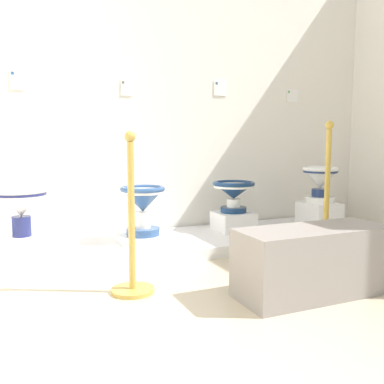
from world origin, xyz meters
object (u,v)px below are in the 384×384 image
(antique_toilet_broad_patterned, at_px, (234,191))
(plinth_block_squat_floral, at_px, (143,238))
(plinth_block_rightmost, at_px, (23,249))
(plinth_block_broad_patterned, at_px, (233,221))
(info_placard_second, at_px, (127,87))
(antique_toilet_squat_floral, at_px, (143,202))
(plinth_block_pale_glazed, at_px, (319,214))
(info_placard_third, at_px, (220,88))
(info_placard_fourth, at_px, (292,96))
(stanchion_post_near_right, at_px, (326,218))
(antique_toilet_pale_glazed, at_px, (320,180))
(info_placard_first, at_px, (17,79))
(stanchion_post_near_left, at_px, (132,247))
(museum_bench, at_px, (313,261))
(antique_toilet_rightmost, at_px, (21,204))

(antique_toilet_broad_patterned, bearing_deg, plinth_block_squat_floral, -173.38)
(plinth_block_rightmost, bearing_deg, antique_toilet_broad_patterned, 4.99)
(plinth_block_broad_patterned, relative_size, info_placard_second, 2.37)
(antique_toilet_squat_floral, relative_size, plinth_block_pale_glazed, 1.13)
(antique_toilet_broad_patterned, height_order, info_placard_third, info_placard_third)
(info_placard_fourth, height_order, stanchion_post_near_right, info_placard_fourth)
(plinth_block_rightmost, distance_m, antique_toilet_pale_glazed, 2.69)
(plinth_block_rightmost, height_order, info_placard_second, info_placard_second)
(stanchion_post_near_right, bearing_deg, info_placard_third, 103.66)
(info_placard_first, bearing_deg, plinth_block_pale_glazed, -10.58)
(antique_toilet_pale_glazed, bearing_deg, info_placard_second, 164.30)
(plinth_block_pale_glazed, bearing_deg, stanchion_post_near_left, -158.69)
(plinth_block_broad_patterned, distance_m, stanchion_post_near_right, 0.92)
(plinth_block_rightmost, distance_m, info_placard_third, 2.29)
(info_placard_fourth, relative_size, stanchion_post_near_right, 0.13)
(plinth_block_broad_patterned, height_order, museum_bench, museum_bench)
(stanchion_post_near_left, bearing_deg, antique_toilet_squat_floral, 69.11)
(info_placard_second, xyz_separation_m, info_placard_fourth, (1.76, 0.00, 0.01))
(plinth_block_squat_floral, xyz_separation_m, info_placard_first, (-0.88, 0.45, 1.27))
(museum_bench, bearing_deg, info_placard_third, 80.60)
(info_placard_second, relative_size, stanchion_post_near_right, 0.13)
(info_placard_second, xyz_separation_m, museum_bench, (0.63, -1.76, -1.17))
(plinth_block_rightmost, bearing_deg, plinth_block_broad_patterned, 4.99)
(antique_toilet_squat_floral, relative_size, museum_bench, 0.43)
(stanchion_post_near_right, relative_size, museum_bench, 1.14)
(antique_toilet_pale_glazed, height_order, museum_bench, antique_toilet_pale_glazed)
(stanchion_post_near_left, distance_m, stanchion_post_near_right, 1.55)
(info_placard_second, height_order, info_placard_fourth, info_placard_fourth)
(stanchion_post_near_left, xyz_separation_m, museum_bench, (0.96, -0.46, -0.08))
(plinth_block_broad_patterned, xyz_separation_m, antique_toilet_pale_glazed, (0.86, -0.15, 0.36))
(info_placard_second, bearing_deg, antique_toilet_squat_floral, -90.39)
(info_placard_first, bearing_deg, antique_toilet_pale_glazed, -10.58)
(info_placard_third, height_order, stanchion_post_near_right, info_placard_third)
(museum_bench, bearing_deg, stanchion_post_near_right, 44.11)
(stanchion_post_near_left, bearing_deg, antique_toilet_broad_patterned, 38.19)
(antique_toilet_squat_floral, bearing_deg, antique_toilet_rightmost, -176.61)
(stanchion_post_near_right, bearing_deg, info_placard_first, 150.29)
(antique_toilet_squat_floral, height_order, antique_toilet_pale_glazed, antique_toilet_pale_glazed)
(info_placard_second, bearing_deg, stanchion_post_near_right, -44.62)
(info_placard_first, xyz_separation_m, stanchion_post_near_right, (2.10, -1.20, -1.07))
(plinth_block_rightmost, bearing_deg, info_placard_second, 28.92)
(antique_toilet_squat_floral, relative_size, info_placard_third, 2.75)
(stanchion_post_near_right, xyz_separation_m, museum_bench, (-0.58, -0.57, -0.12))
(antique_toilet_rightmost, distance_m, info_placard_fourth, 2.87)
(plinth_block_rightmost, xyz_separation_m, antique_toilet_broad_patterned, (1.80, 0.16, 0.32))
(antique_toilet_pale_glazed, relative_size, museum_bench, 0.37)
(plinth_block_pale_glazed, xyz_separation_m, info_placard_first, (-2.64, 0.49, 1.18))
(antique_toilet_pale_glazed, height_order, info_placard_second, info_placard_second)
(antique_toilet_pale_glazed, relative_size, stanchion_post_near_right, 0.33)
(antique_toilet_pale_glazed, bearing_deg, info_placard_first, 169.42)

